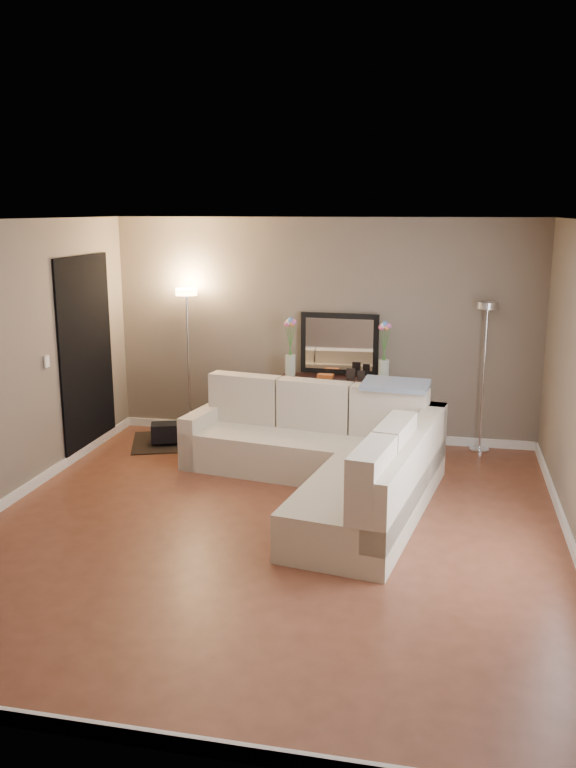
% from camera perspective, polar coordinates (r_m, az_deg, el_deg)
% --- Properties ---
extents(floor, '(5.00, 5.50, 0.01)m').
position_cam_1_polar(floor, '(6.56, -1.48, -11.02)').
color(floor, brown).
rests_on(floor, ground).
extents(ceiling, '(5.00, 5.50, 0.01)m').
position_cam_1_polar(ceiling, '(5.99, -1.63, 12.42)').
color(ceiling, white).
rests_on(ceiling, ground).
extents(wall_back, '(5.00, 0.02, 2.60)m').
position_cam_1_polar(wall_back, '(8.80, 2.66, 4.11)').
color(wall_back, '#796D5D').
rests_on(wall_back, ground).
extents(wall_front, '(5.00, 0.02, 2.60)m').
position_cam_1_polar(wall_front, '(3.64, -11.90, -9.45)').
color(wall_front, '#796D5D').
rests_on(wall_front, ground).
extents(baseboard_back, '(5.00, 0.03, 0.10)m').
position_cam_1_polar(baseboard_back, '(9.06, 2.55, -3.75)').
color(baseboard_back, white).
rests_on(baseboard_back, ground).
extents(baseboard_front, '(5.00, 0.03, 0.10)m').
position_cam_1_polar(baseboard_front, '(4.29, -10.89, -24.94)').
color(baseboard_front, white).
rests_on(baseboard_front, ground).
extents(baseboard_left, '(0.03, 5.50, 0.10)m').
position_cam_1_polar(baseboard_left, '(7.48, -20.55, -8.33)').
color(baseboard_left, white).
rests_on(baseboard_left, ground).
extents(baseboard_right, '(0.03, 5.50, 0.10)m').
position_cam_1_polar(baseboard_right, '(6.48, 20.93, -11.74)').
color(baseboard_right, white).
rests_on(baseboard_right, ground).
extents(doorway, '(0.02, 1.20, 2.20)m').
position_cam_1_polar(doorway, '(8.61, -15.08, 2.11)').
color(doorway, black).
rests_on(doorway, ground).
extents(switch_plate, '(0.02, 0.08, 0.12)m').
position_cam_1_polar(switch_plate, '(7.86, -17.91, 1.65)').
color(switch_plate, white).
rests_on(switch_plate, ground).
extents(sectional_sofa, '(2.75, 2.92, 0.93)m').
position_cam_1_polar(sectional_sofa, '(7.32, 3.29, -5.49)').
color(sectional_sofa, beige).
rests_on(sectional_sofa, floor).
extents(throw_blanket, '(0.71, 0.46, 0.09)m').
position_cam_1_polar(throw_blanket, '(7.63, 8.19, -0.06)').
color(throw_blanket, '#7E8CA2').
rests_on(throw_blanket, sectional_sofa).
extents(console_table, '(1.30, 0.41, 0.79)m').
position_cam_1_polar(console_table, '(8.71, 3.14, -1.73)').
color(console_table, black).
rests_on(console_table, floor).
extents(leaning_mirror, '(0.91, 0.09, 0.71)m').
position_cam_1_polar(leaning_mirror, '(8.70, 3.93, 3.07)').
color(leaning_mirror, black).
rests_on(leaning_mirror, console_table).
extents(table_decor, '(0.55, 0.13, 0.13)m').
position_cam_1_polar(table_decor, '(8.57, 3.62, 0.65)').
color(table_decor, '#D06024').
rests_on(table_decor, console_table).
extents(flower_vase_left, '(0.15, 0.12, 0.68)m').
position_cam_1_polar(flower_vase_left, '(8.67, 0.18, 2.54)').
color(flower_vase_left, silver).
rests_on(flower_vase_left, console_table).
extents(flower_vase_right, '(0.15, 0.12, 0.68)m').
position_cam_1_polar(flower_vase_right, '(8.47, 7.33, 2.18)').
color(flower_vase_right, silver).
rests_on(flower_vase_right, console_table).
extents(floor_lamp_lit, '(0.32, 0.32, 1.78)m').
position_cam_1_polar(floor_lamp_lit, '(9.01, -7.66, 3.92)').
color(floor_lamp_lit, silver).
rests_on(floor_lamp_lit, floor).
extents(floor_lamp_unlit, '(0.25, 0.25, 1.70)m').
position_cam_1_polar(floor_lamp_unlit, '(8.53, 14.81, 2.73)').
color(floor_lamp_unlit, silver).
rests_on(floor_lamp_unlit, floor).
extents(charcoal_rug, '(1.38, 1.21, 0.02)m').
position_cam_1_polar(charcoal_rug, '(8.96, -8.02, -4.33)').
color(charcoal_rug, black).
rests_on(charcoal_rug, floor).
extents(black_bag, '(0.39, 0.33, 0.21)m').
position_cam_1_polar(black_bag, '(8.84, -9.30, -3.65)').
color(black_bag, black).
rests_on(black_bag, charcoal_rug).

